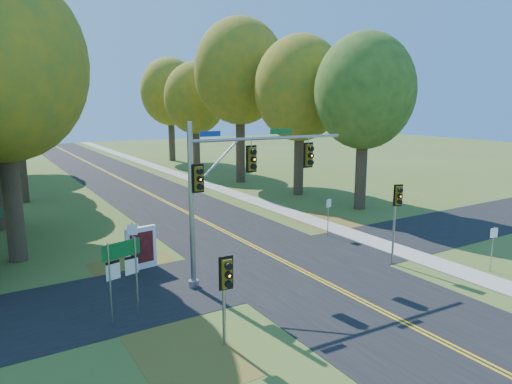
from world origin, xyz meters
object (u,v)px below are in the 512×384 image
traffic_mast (233,180)px  route_sign_cluster (122,265)px  east_signal_pole (397,204)px  info_kiosk (141,248)px

traffic_mast → route_sign_cluster: 6.00m
traffic_mast → east_signal_pole: traffic_mast is taller
east_signal_pole → info_kiosk: east_signal_pole is taller
east_signal_pole → route_sign_cluster: size_ratio=1.29×
info_kiosk → traffic_mast: bearing=-55.2°
route_sign_cluster → info_kiosk: 5.53m
east_signal_pole → info_kiosk: (-10.62, 5.90, -2.01)m
east_signal_pole → info_kiosk: 12.31m
east_signal_pole → traffic_mast: bearing=-177.2°
route_sign_cluster → traffic_mast: bearing=2.1°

